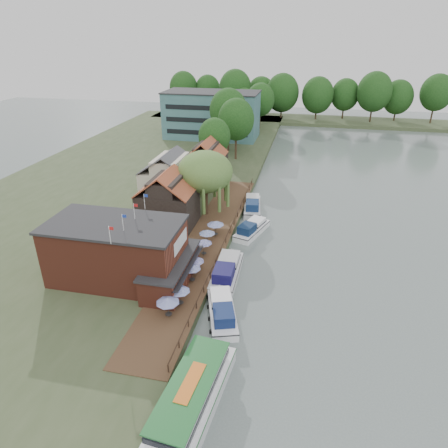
# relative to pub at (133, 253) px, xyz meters

# --- Properties ---
(ground) EXTENTS (260.00, 260.00, 0.00)m
(ground) POSITION_rel_pub_xyz_m (14.00, 1.00, -4.65)
(ground) COLOR #576563
(ground) RESTS_ON ground
(land_bank) EXTENTS (50.00, 140.00, 1.00)m
(land_bank) POSITION_rel_pub_xyz_m (-16.00, 36.00, -4.15)
(land_bank) COLOR #384728
(land_bank) RESTS_ON ground
(quay_deck) EXTENTS (6.00, 50.00, 0.10)m
(quay_deck) POSITION_rel_pub_xyz_m (6.00, 11.00, -3.60)
(quay_deck) COLOR #47301E
(quay_deck) RESTS_ON land_bank
(quay_rail) EXTENTS (0.20, 49.00, 1.00)m
(quay_rail) POSITION_rel_pub_xyz_m (8.70, 11.50, -3.15)
(quay_rail) COLOR black
(quay_rail) RESTS_ON land_bank
(pub) EXTENTS (20.00, 11.00, 7.30)m
(pub) POSITION_rel_pub_xyz_m (0.00, 0.00, 0.00)
(pub) COLOR maroon
(pub) RESTS_ON land_bank
(hotel_block) EXTENTS (25.40, 12.40, 12.30)m
(hotel_block) POSITION_rel_pub_xyz_m (-8.00, 71.00, 2.50)
(hotel_block) COLOR #38666B
(hotel_block) RESTS_ON land_bank
(cottage_a) EXTENTS (8.60, 7.60, 8.50)m
(cottage_a) POSITION_rel_pub_xyz_m (-1.00, 15.00, 0.60)
(cottage_a) COLOR black
(cottage_a) RESTS_ON land_bank
(cottage_b) EXTENTS (9.60, 8.60, 8.50)m
(cottage_b) POSITION_rel_pub_xyz_m (-4.00, 25.00, 0.60)
(cottage_b) COLOR beige
(cottage_b) RESTS_ON land_bank
(cottage_c) EXTENTS (7.60, 7.60, 8.50)m
(cottage_c) POSITION_rel_pub_xyz_m (0.00, 34.00, 0.60)
(cottage_c) COLOR black
(cottage_c) RESTS_ON land_bank
(willow) EXTENTS (8.60, 8.60, 10.43)m
(willow) POSITION_rel_pub_xyz_m (3.50, 20.00, 1.56)
(willow) COLOR #476B2D
(willow) RESTS_ON land_bank
(umbrella_0) EXTENTS (2.44, 2.44, 2.38)m
(umbrella_0) POSITION_rel_pub_xyz_m (6.26, -5.93, -2.36)
(umbrella_0) COLOR navy
(umbrella_0) RESTS_ON quay_deck
(umbrella_1) EXTENTS (2.24, 2.24, 2.38)m
(umbrella_1) POSITION_rel_pub_xyz_m (6.84, -3.81, -2.36)
(umbrella_1) COLOR #1C319B
(umbrella_1) RESTS_ON quay_deck
(umbrella_2) EXTENTS (2.17, 2.17, 2.38)m
(umbrella_2) POSITION_rel_pub_xyz_m (6.82, 0.74, -2.36)
(umbrella_2) COLOR navy
(umbrella_2) RESTS_ON quay_deck
(umbrella_3) EXTENTS (2.38, 2.38, 2.38)m
(umbrella_3) POSITION_rel_pub_xyz_m (6.68, 2.36, -2.36)
(umbrella_3) COLOR navy
(umbrella_3) RESTS_ON quay_deck
(umbrella_4) EXTENTS (2.24, 2.24, 2.38)m
(umbrella_4) POSITION_rel_pub_xyz_m (6.59, 6.97, -2.36)
(umbrella_4) COLOR navy
(umbrella_4) RESTS_ON quay_deck
(umbrella_5) EXTENTS (2.24, 2.24, 2.38)m
(umbrella_5) POSITION_rel_pub_xyz_m (6.34, 9.76, -2.36)
(umbrella_5) COLOR navy
(umbrella_5) RESTS_ON quay_deck
(umbrella_6) EXTENTS (2.46, 2.46, 2.38)m
(umbrella_6) POSITION_rel_pub_xyz_m (6.82, 12.68, -2.36)
(umbrella_6) COLOR #1C339A
(umbrella_6) RESTS_ON quay_deck
(cruiser_0) EXTENTS (5.82, 9.98, 2.29)m
(cruiser_0) POSITION_rel_pub_xyz_m (11.36, -3.46, -3.51)
(cruiser_0) COLOR white
(cruiser_0) RESTS_ON ground
(cruiser_1) EXTENTS (3.62, 10.43, 2.53)m
(cruiser_1) POSITION_rel_pub_xyz_m (10.25, 4.19, -3.39)
(cruiser_1) COLOR silver
(cruiser_1) RESTS_ON ground
(cruiser_2) EXTENTS (5.55, 9.51, 2.16)m
(cruiser_2) POSITION_rel_pub_xyz_m (11.52, 16.68, -3.57)
(cruiser_2) COLOR white
(cruiser_2) RESTS_ON ground
(cruiser_3) EXTENTS (4.38, 9.98, 2.33)m
(cruiser_3) POSITION_rel_pub_xyz_m (10.28, 25.43, -3.49)
(cruiser_3) COLOR silver
(cruiser_3) RESTS_ON ground
(tour_boat) EXTENTS (5.35, 14.60, 3.12)m
(tour_boat) POSITION_rel_pub_xyz_m (11.41, -16.09, -3.09)
(tour_boat) COLOR silver
(tour_boat) RESTS_ON ground
(swan) EXTENTS (0.44, 0.44, 0.44)m
(swan) POSITION_rel_pub_xyz_m (9.50, -9.43, -4.43)
(swan) COLOR white
(swan) RESTS_ON ground
(bank_tree_0) EXTENTS (6.51, 6.51, 11.29)m
(bank_tree_0) POSITION_rel_pub_xyz_m (-0.10, 41.18, 1.99)
(bank_tree_0) COLOR #143811
(bank_tree_0) RESTS_ON land_bank
(bank_tree_1) EXTENTS (8.10, 8.10, 13.69)m
(bank_tree_1) POSITION_rel_pub_xyz_m (2.41, 51.49, 3.20)
(bank_tree_1) COLOR #143811
(bank_tree_1) RESTS_ON land_bank
(bank_tree_2) EXTENTS (8.94, 8.94, 14.90)m
(bank_tree_2) POSITION_rel_pub_xyz_m (-0.78, 58.30, 3.80)
(bank_tree_2) COLOR #143811
(bank_tree_2) RESTS_ON land_bank
(bank_tree_3) EXTENTS (7.59, 7.59, 11.65)m
(bank_tree_3) POSITION_rel_pub_xyz_m (0.50, 80.03, 2.18)
(bank_tree_3) COLOR #143811
(bank_tree_3) RESTS_ON land_bank
(bank_tree_4) EXTENTS (8.38, 8.38, 13.26)m
(bank_tree_4) POSITION_rel_pub_xyz_m (3.41, 85.04, 2.98)
(bank_tree_4) COLOR #143811
(bank_tree_4) RESTS_ON land_bank
(bank_tree_5) EXTENTS (6.71, 6.71, 10.54)m
(bank_tree_5) POSITION_rel_pub_xyz_m (-3.04, 94.51, 1.62)
(bank_tree_5) COLOR #143811
(bank_tree_5) RESTS_ON land_bank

